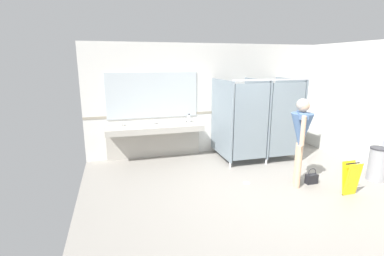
# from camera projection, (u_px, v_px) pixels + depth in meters

# --- Properties ---
(ground_plane) EXTENTS (6.40, 6.05, 0.10)m
(ground_plane) POSITION_uv_depth(u_px,v_px,m) (264.00, 199.00, 5.01)
(ground_plane) COLOR gray
(wall_back) EXTENTS (6.40, 0.12, 2.78)m
(wall_back) POSITION_uv_depth(u_px,v_px,m) (213.00, 99.00, 7.29)
(wall_back) COLOR silver
(wall_back) RESTS_ON ground_plane
(wall_back_tile_band) EXTENTS (6.40, 0.01, 0.06)m
(wall_back_tile_band) POSITION_uv_depth(u_px,v_px,m) (213.00, 112.00, 7.31)
(wall_back_tile_band) COLOR #9E937F
(wall_back_tile_band) RESTS_ON wall_back
(vanity_counter) EXTENTS (2.30, 0.55, 0.96)m
(vanity_counter) POSITION_uv_depth(u_px,v_px,m) (155.00, 134.00, 6.81)
(vanity_counter) COLOR #B2ADA3
(vanity_counter) RESTS_ON ground_plane
(mirror_panel) EXTENTS (2.20, 0.02, 1.09)m
(mirror_panel) POSITION_uv_depth(u_px,v_px,m) (153.00, 95.00, 6.78)
(mirror_panel) COLOR silver
(mirror_panel) RESTS_ON wall_back
(bathroom_stalls) EXTENTS (1.87, 1.33, 1.97)m
(bathroom_stalls) POSITION_uv_depth(u_px,v_px,m) (260.00, 117.00, 6.73)
(bathroom_stalls) COLOR gray
(bathroom_stalls) RESTS_ON ground_plane
(trash_bin) EXTENTS (0.33, 0.33, 0.68)m
(trash_bin) POSITION_uv_depth(u_px,v_px,m) (377.00, 164.00, 5.60)
(trash_bin) COLOR #99999E
(trash_bin) RESTS_ON ground_plane
(person_standing) EXTENTS (0.55, 0.55, 1.69)m
(person_standing) POSITION_uv_depth(u_px,v_px,m) (301.00, 132.00, 5.18)
(person_standing) COLOR #DBAD89
(person_standing) RESTS_ON ground_plane
(handbag) EXTENTS (0.24, 0.11, 0.32)m
(handbag) POSITION_uv_depth(u_px,v_px,m) (312.00, 178.00, 5.50)
(handbag) COLOR black
(handbag) RESTS_ON ground_plane
(soap_dispenser) EXTENTS (0.07, 0.07, 0.22)m
(soap_dispenser) POSITION_uv_depth(u_px,v_px,m) (189.00, 119.00, 7.04)
(soap_dispenser) COLOR white
(soap_dispenser) RESTS_ON vanity_counter
(paper_cup) EXTENTS (0.07, 0.07, 0.09)m
(paper_cup) POSITION_uv_depth(u_px,v_px,m) (163.00, 125.00, 6.60)
(paper_cup) COLOR white
(paper_cup) RESTS_ON vanity_counter
(wet_floor_sign) EXTENTS (0.28, 0.19, 0.61)m
(wet_floor_sign) POSITION_uv_depth(u_px,v_px,m) (351.00, 178.00, 4.99)
(wet_floor_sign) COLOR yellow
(wet_floor_sign) RESTS_ON ground_plane
(floor_drain_cover) EXTENTS (0.14, 0.14, 0.01)m
(floor_drain_cover) POSITION_uv_depth(u_px,v_px,m) (247.00, 183.00, 5.54)
(floor_drain_cover) COLOR #B7BABF
(floor_drain_cover) RESTS_ON ground_plane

